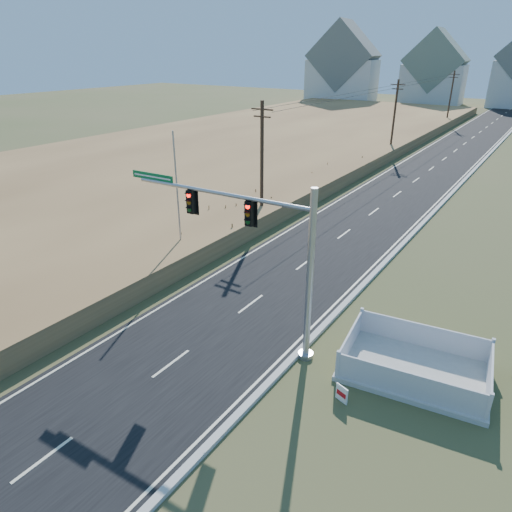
{
  "coord_description": "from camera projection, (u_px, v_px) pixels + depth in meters",
  "views": [
    {
      "loc": [
        11.77,
        -13.1,
        12.23
      ],
      "look_at": [
        0.94,
        3.09,
        3.4
      ],
      "focal_mm": 32.0,
      "sensor_mm": 36.0,
      "label": 1
    }
  ],
  "objects": [
    {
      "name": "ground",
      "position": [
        202.0,
        342.0,
        20.93
      ],
      "size": [
        260.0,
        260.0,
        0.0
      ],
      "primitive_type": "plane",
      "color": "#424C25",
      "rests_on": "ground"
    },
    {
      "name": "road",
      "position": [
        452.0,
        153.0,
        58.77
      ],
      "size": [
        8.0,
        180.0,
        0.06
      ],
      "primitive_type": "cube",
      "color": "black",
      "rests_on": "ground"
    },
    {
      "name": "curb",
      "position": [
        487.0,
        157.0,
        56.64
      ],
      "size": [
        0.3,
        180.0,
        0.18
      ],
      "primitive_type": "cube",
      "color": "#B2AFA8",
      "rests_on": "ground"
    },
    {
      "name": "reed_marsh",
      "position": [
        254.0,
        141.0,
        63.09
      ],
      "size": [
        38.0,
        110.0,
        1.3
      ],
      "primitive_type": "cube",
      "color": "#AB834D",
      "rests_on": "ground"
    },
    {
      "name": "utility_pole_near",
      "position": [
        262.0,
        162.0,
        33.64
      ],
      "size": [
        1.8,
        0.26,
        9.0
      ],
      "color": "#422D1E",
      "rests_on": "ground"
    },
    {
      "name": "utility_pole_mid",
      "position": [
        394.0,
        117.0,
        56.35
      ],
      "size": [
        1.8,
        0.26,
        9.0
      ],
      "color": "#422D1E",
      "rests_on": "ground"
    },
    {
      "name": "utility_pole_far",
      "position": [
        450.0,
        97.0,
        79.06
      ],
      "size": [
        1.8,
        0.26,
        9.0
      ],
      "color": "#422D1E",
      "rests_on": "ground"
    },
    {
      "name": "condo_nw",
      "position": [
        343.0,
        70.0,
        112.69
      ],
      "size": [
        17.69,
        13.38,
        19.05
      ],
      "rotation": [
        0.0,
        0.0,
        0.14
      ],
      "color": "silver",
      "rests_on": "ground"
    },
    {
      "name": "condo_nnw",
      "position": [
        434.0,
        74.0,
        108.94
      ],
      "size": [
        14.93,
        11.17,
        17.03
      ],
      "rotation": [
        0.0,
        0.0,
        0.07
      ],
      "color": "silver",
      "rests_on": "ground"
    },
    {
      "name": "traffic_signal_mast",
      "position": [
        269.0,
        251.0,
        18.88
      ],
      "size": [
        9.55,
        0.84,
        7.6
      ],
      "rotation": [
        0.0,
        0.0,
        0.05
      ],
      "color": "#9EA0A5",
      "rests_on": "ground"
    },
    {
      "name": "fence_enclosure",
      "position": [
        414.0,
        368.0,
        18.79
      ],
      "size": [
        6.23,
        4.66,
        1.31
      ],
      "rotation": [
        0.0,
        0.0,
        0.13
      ],
      "color": "#B7B5AD",
      "rests_on": "ground"
    },
    {
      "name": "open_sign",
      "position": [
        342.0,
        394.0,
        17.22
      ],
      "size": [
        0.55,
        0.24,
        0.7
      ],
      "rotation": [
        0.0,
        0.0,
        -0.34
      ],
      "color": "white",
      "rests_on": "ground"
    },
    {
      "name": "flagpole",
      "position": [
        179.0,
        211.0,
        27.99
      ],
      "size": [
        0.36,
        0.36,
        8.02
      ],
      "color": "#B7B5AD",
      "rests_on": "ground"
    }
  ]
}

